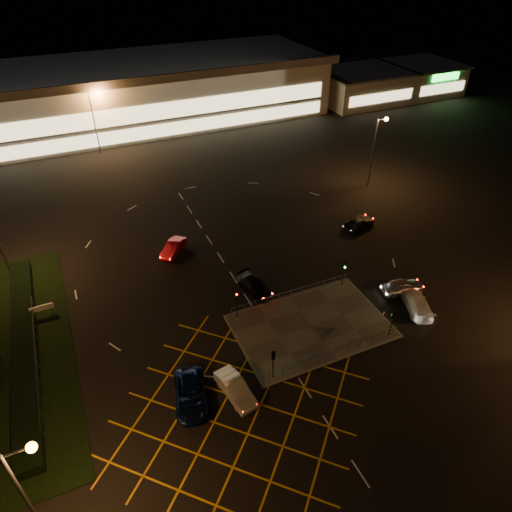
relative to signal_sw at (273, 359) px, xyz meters
name	(u,v)px	position (x,y,z in m)	size (l,w,h in m)	color
ground	(283,319)	(4.00, 5.99, -2.37)	(180.00, 180.00, 0.00)	black
pedestrian_island	(311,326)	(6.00, 3.99, -2.31)	(14.00, 9.00, 0.12)	#4C4944
hedge	(24,345)	(-19.00, 11.99, -1.87)	(2.00, 26.00, 1.00)	black
supermarket	(138,91)	(4.00, 67.95, 2.95)	(72.00, 26.50, 10.50)	beige
retail_unit_a	(362,86)	(50.00, 59.97, 0.85)	(18.80, 14.80, 6.35)	beige
retail_unit_b	(421,77)	(66.00, 59.95, 0.85)	(14.80, 14.80, 6.35)	beige
streetlight_sw	(29,487)	(-17.56, -6.01, 4.20)	(1.78, 0.56, 10.03)	slate
streetlight_ne	(377,143)	(28.44, 25.99, 4.20)	(1.78, 0.56, 10.03)	slate
streetlight_far_left	(96,114)	(-5.56, 53.99, 4.20)	(1.78, 0.56, 10.03)	slate
streetlight_far_right	(308,83)	(34.44, 55.99, 4.20)	(1.78, 0.56, 10.03)	slate
signal_sw	(273,359)	(0.00, 0.00, 0.00)	(0.28, 0.30, 3.15)	black
signal_se	(393,317)	(12.00, 0.00, 0.00)	(0.28, 0.30, 3.15)	black
signal_nw	(236,300)	(0.00, 7.99, 0.00)	(0.28, 0.30, 3.15)	black
signal_ne	(344,268)	(12.00, 7.99, 0.00)	(0.28, 0.30, 3.15)	black
car_queue_white	(235,389)	(-3.50, -0.31, -1.62)	(1.58, 4.53, 1.49)	#BBBBBB
car_left_blue	(191,395)	(-6.96, 0.62, -1.62)	(2.48, 5.38, 1.50)	#0B1A43
car_far_dkgrey	(255,286)	(3.27, 10.99, -1.68)	(1.93, 4.74, 1.38)	black
car_right_silver	(402,286)	(17.14, 4.63, -1.61)	(1.78, 4.42, 1.51)	silver
car_circ_red	(173,248)	(-2.68, 21.07, -1.66)	(1.49, 4.29, 1.41)	maroon
car_east_grey	(359,223)	(20.28, 17.10, -1.74)	(2.08, 4.51, 1.25)	black
car_approach_white	(417,303)	(16.79, 1.91, -1.63)	(2.06, 5.08, 1.47)	white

